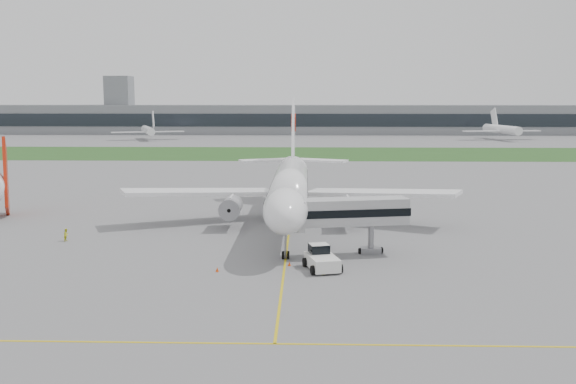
{
  "coord_description": "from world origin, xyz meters",
  "views": [
    {
      "loc": [
        2.26,
        -84.97,
        18.03
      ],
      "look_at": [
        -0.21,
        2.0,
        5.06
      ],
      "focal_mm": 40.0,
      "sensor_mm": 36.0,
      "label": 1
    }
  ],
  "objects_px": {
    "airliner": "(290,185)",
    "ground_crew_near": "(323,268)",
    "pushback_tug": "(321,258)",
    "jet_bridge": "(340,213)"
  },
  "relations": [
    {
      "from": "airliner",
      "to": "ground_crew_near",
      "type": "bearing_deg",
      "value": -81.2
    },
    {
      "from": "airliner",
      "to": "ground_crew_near",
      "type": "height_order",
      "value": "airliner"
    },
    {
      "from": "pushback_tug",
      "to": "ground_crew_near",
      "type": "distance_m",
      "value": 2.34
    },
    {
      "from": "pushback_tug",
      "to": "jet_bridge",
      "type": "height_order",
      "value": "jet_bridge"
    },
    {
      "from": "airliner",
      "to": "pushback_tug",
      "type": "relative_size",
      "value": 10.01
    },
    {
      "from": "pushback_tug",
      "to": "jet_bridge",
      "type": "relative_size",
      "value": 0.37
    },
    {
      "from": "airliner",
      "to": "jet_bridge",
      "type": "distance_m",
      "value": 19.42
    },
    {
      "from": "pushback_tug",
      "to": "jet_bridge",
      "type": "xyz_separation_m",
      "value": [
        2.24,
        5.59,
        3.88
      ]
    },
    {
      "from": "ground_crew_near",
      "to": "airliner",
      "type": "bearing_deg",
      "value": -118.21
    },
    {
      "from": "jet_bridge",
      "to": "ground_crew_near",
      "type": "bearing_deg",
      "value": -115.87
    }
  ]
}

